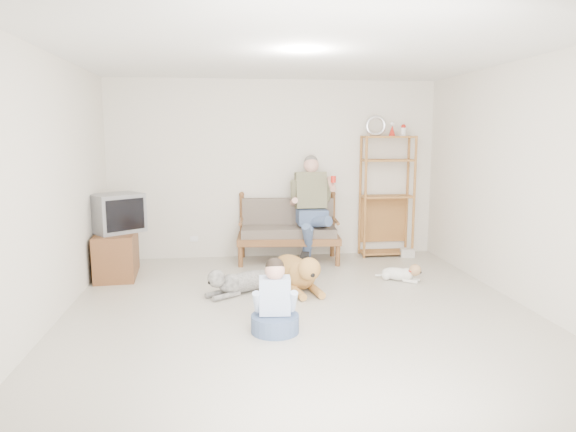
{
  "coord_description": "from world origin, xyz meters",
  "views": [
    {
      "loc": [
        -0.78,
        -5.09,
        1.88
      ],
      "look_at": [
        -0.01,
        1.0,
        0.9
      ],
      "focal_mm": 32.0,
      "sensor_mm": 36.0,
      "label": 1
    }
  ],
  "objects": [
    {
      "name": "terrier",
      "position": [
        1.5,
        1.12,
        0.1
      ],
      "size": [
        0.56,
        0.44,
        0.24
      ],
      "rotation": [
        0.0,
        0.0,
        0.93
      ],
      "color": "white",
      "rests_on": "ground"
    },
    {
      "name": "floor",
      "position": [
        0.0,
        0.0,
        0.0
      ],
      "size": [
        5.5,
        5.5,
        0.0
      ],
      "primitive_type": "plane",
      "color": "beige",
      "rests_on": "ground"
    },
    {
      "name": "tv_stand",
      "position": [
        -2.23,
        1.82,
        0.3
      ],
      "size": [
        0.57,
        0.93,
        0.6
      ],
      "rotation": [
        0.0,
        0.0,
        0.07
      ],
      "color": "brown",
      "rests_on": "ground"
    },
    {
      "name": "wall_back",
      "position": [
        0.0,
        2.75,
        1.35
      ],
      "size": [
        5.0,
        0.0,
        5.0
      ],
      "primitive_type": "plane",
      "rotation": [
        1.57,
        0.0,
        0.0
      ],
      "color": "beige",
      "rests_on": "ground"
    },
    {
      "name": "book_stack",
      "position": [
        2.03,
        2.39,
        0.07
      ],
      "size": [
        0.23,
        0.18,
        0.13
      ],
      "primitive_type": "cube",
      "rotation": [
        0.0,
        0.0,
        -0.16
      ],
      "color": "silver",
      "rests_on": "ground"
    },
    {
      "name": "man",
      "position": [
        0.48,
        2.18,
        0.72
      ],
      "size": [
        0.6,
        0.86,
        1.39
      ],
      "color": "#4D628D",
      "rests_on": "loveseat"
    },
    {
      "name": "etagere",
      "position": [
        1.72,
        2.55,
        0.96
      ],
      "size": [
        0.83,
        0.36,
        2.17
      ],
      "color": "#A26733",
      "rests_on": "ground"
    },
    {
      "name": "child",
      "position": [
        -0.32,
        -0.4,
        0.26
      ],
      "size": [
        0.46,
        0.46,
        0.73
      ],
      "rotation": [
        0.0,
        0.0,
        -0.08
      ],
      "color": "#4D628D",
      "rests_on": "ground"
    },
    {
      "name": "wall_front",
      "position": [
        0.0,
        -2.75,
        1.35
      ],
      "size": [
        5.0,
        0.0,
        5.0
      ],
      "primitive_type": "plane",
      "rotation": [
        -1.57,
        0.0,
        0.0
      ],
      "color": "beige",
      "rests_on": "ground"
    },
    {
      "name": "wall_right",
      "position": [
        2.5,
        0.0,
        1.35
      ],
      "size": [
        0.0,
        5.5,
        5.5
      ],
      "primitive_type": "plane",
      "rotation": [
        1.57,
        0.0,
        -1.57
      ],
      "color": "beige",
      "rests_on": "ground"
    },
    {
      "name": "crt_tv",
      "position": [
        -2.2,
        1.85,
        0.86
      ],
      "size": [
        0.79,
        0.76,
        0.51
      ],
      "rotation": [
        0.0,
        0.0,
        -0.92
      ],
      "color": "slate",
      "rests_on": "tv_stand"
    },
    {
      "name": "wall_outlet",
      "position": [
        -1.25,
        2.73,
        0.3
      ],
      "size": [
        0.12,
        0.02,
        0.08
      ],
      "primitive_type": "cube",
      "color": "white",
      "rests_on": "ground"
    },
    {
      "name": "ceiling",
      "position": [
        0.0,
        0.0,
        2.7
      ],
      "size": [
        5.5,
        5.5,
        0.0
      ],
      "primitive_type": "plane",
      "rotation": [
        3.14,
        0.0,
        0.0
      ],
      "color": "white",
      "rests_on": "ground"
    },
    {
      "name": "loveseat",
      "position": [
        0.16,
        2.4,
        0.49
      ],
      "size": [
        1.55,
        0.82,
        0.95
      ],
      "rotation": [
        0.0,
        0.0,
        -0.08
      ],
      "color": "brown",
      "rests_on": "ground"
    },
    {
      "name": "wall_left",
      "position": [
        -2.5,
        0.0,
        1.35
      ],
      "size": [
        0.0,
        5.5,
        5.5
      ],
      "primitive_type": "plane",
      "rotation": [
        1.57,
        0.0,
        1.57
      ],
      "color": "beige",
      "rests_on": "ground"
    },
    {
      "name": "golden_retriever",
      "position": [
        0.1,
        1.06,
        0.19
      ],
      "size": [
        0.56,
        1.55,
        0.48
      ],
      "rotation": [
        0.0,
        0.0,
        0.17
      ],
      "color": "#C59044",
      "rests_on": "ground"
    },
    {
      "name": "shaggy_dog",
      "position": [
        -0.61,
        0.88,
        0.14
      ],
      "size": [
        0.97,
        0.75,
        0.35
      ],
      "rotation": [
        0.0,
        0.0,
        -0.97
      ],
      "color": "beige",
      "rests_on": "ground"
    }
  ]
}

